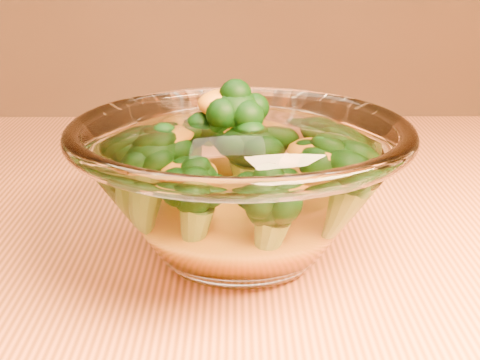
% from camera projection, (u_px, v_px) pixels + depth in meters
% --- Properties ---
extents(glass_bowl, '(0.23, 0.23, 0.10)m').
position_uv_depth(glass_bowl, '(240.00, 187.00, 0.45)').
color(glass_bowl, white).
rests_on(glass_bowl, table).
extents(cheese_sauce, '(0.12, 0.12, 0.03)m').
position_uv_depth(cheese_sauce, '(240.00, 216.00, 0.46)').
color(cheese_sauce, orange).
rests_on(cheese_sauce, glass_bowl).
extents(broccoli_heap, '(0.17, 0.16, 0.09)m').
position_uv_depth(broccoli_heap, '(235.00, 162.00, 0.45)').
color(broccoli_heap, black).
rests_on(broccoli_heap, cheese_sauce).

